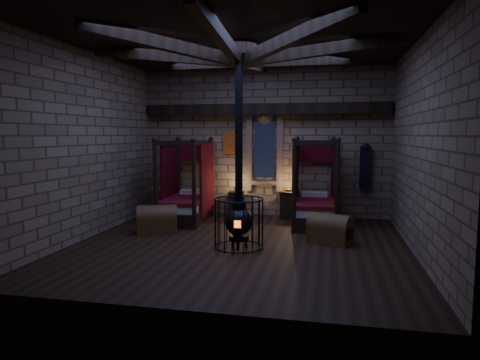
% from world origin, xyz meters
% --- Properties ---
extents(room, '(7.02, 7.02, 4.29)m').
position_xyz_m(room, '(-0.00, 0.09, 3.74)').
color(room, black).
rests_on(room, ground).
extents(bed_left, '(1.22, 2.14, 2.17)m').
position_xyz_m(bed_left, '(-1.95, 2.24, 0.54)').
color(bed_left, black).
rests_on(bed_left, ground).
extents(bed_right, '(1.19, 2.13, 2.18)m').
position_xyz_m(bed_right, '(1.48, 2.43, 0.54)').
color(bed_right, black).
rests_on(bed_right, ground).
extents(trunk_left, '(1.07, 0.88, 0.68)m').
position_xyz_m(trunk_left, '(-2.16, 0.69, 0.30)').
color(trunk_left, '#55381A').
rests_on(trunk_left, ground).
extents(trunk_right, '(1.02, 0.84, 0.65)m').
position_xyz_m(trunk_right, '(1.88, 0.56, 0.29)').
color(trunk_right, '#55381A').
rests_on(trunk_right, ground).
extents(nightstand_left, '(0.49, 0.47, 0.88)m').
position_xyz_m(nightstand_left, '(-0.75, 3.07, 0.37)').
color(nightstand_left, black).
rests_on(nightstand_left, ground).
extents(nightstand_right, '(0.56, 0.54, 0.83)m').
position_xyz_m(nightstand_right, '(0.77, 3.06, 0.39)').
color(nightstand_right, black).
rests_on(nightstand_right, ground).
extents(stove, '(1.02, 1.02, 4.05)m').
position_xyz_m(stove, '(0.05, -0.30, 0.63)').
color(stove, black).
rests_on(stove, ground).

